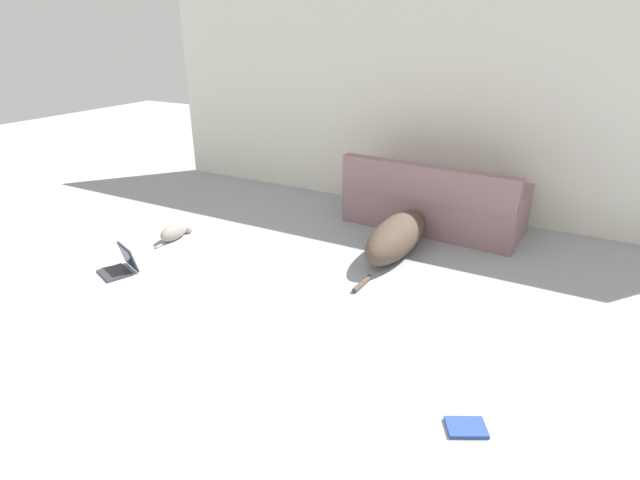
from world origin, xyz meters
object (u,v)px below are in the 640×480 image
Objects in this scene: dog at (399,235)px; laptop_open at (122,263)px; book_blue at (466,427)px; couch at (433,205)px; cat at (175,231)px.

dog reaches higher than laptop_open.
book_blue is (1.18, -2.07, -0.18)m from dog.
couch reaches higher than book_blue.
couch is at bearing 69.40° from laptop_open.
cat is at bearing 112.13° from dog.
laptop_open reaches higher than cat.
couch reaches higher than laptop_open.
dog is (-0.08, -0.83, -0.07)m from couch.
dog is at bearing -69.84° from cat.
cat reaches higher than book_blue.
dog is at bearing 58.65° from laptop_open.
cat is 1.99× the size of book_blue.
couch is 0.84m from dog.
dog is 4.46× the size of laptop_open.
couch is at bearing -3.70° from dog.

